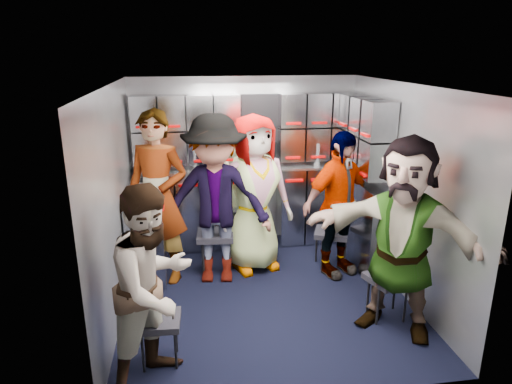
{
  "coord_description": "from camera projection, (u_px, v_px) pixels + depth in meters",
  "views": [
    {
      "loc": [
        -0.72,
        -4.1,
        2.4
      ],
      "look_at": [
        -0.04,
        0.35,
        0.99
      ],
      "focal_mm": 32.0,
      "sensor_mm": 36.0,
      "label": 1
    }
  ],
  "objects": [
    {
      "name": "floor",
      "position": [
        265.0,
        294.0,
        4.69
      ],
      "size": [
        3.0,
        3.0,
        0.0
      ],
      "primitive_type": "plane",
      "color": "black",
      "rests_on": "ground"
    },
    {
      "name": "wall_back",
      "position": [
        245.0,
        161.0,
        5.79
      ],
      "size": [
        2.8,
        0.04,
        2.1
      ],
      "primitive_type": "cube",
      "color": "gray",
      "rests_on": "ground"
    },
    {
      "name": "wall_left",
      "position": [
        115.0,
        204.0,
        4.18
      ],
      "size": [
        0.04,
        3.0,
        2.1
      ],
      "primitive_type": "cube",
      "color": "gray",
      "rests_on": "ground"
    },
    {
      "name": "wall_right",
      "position": [
        402.0,
        190.0,
        4.58
      ],
      "size": [
        0.04,
        3.0,
        2.1
      ],
      "primitive_type": "cube",
      "color": "gray",
      "rests_on": "ground"
    },
    {
      "name": "ceiling",
      "position": [
        266.0,
        85.0,
        4.07
      ],
      "size": [
        2.8,
        3.0,
        0.02
      ],
      "primitive_type": "cube",
      "color": "silver",
      "rests_on": "wall_back"
    },
    {
      "name": "cart_bank_back",
      "position": [
        248.0,
        207.0,
        5.76
      ],
      "size": [
        2.68,
        0.38,
        0.99
      ],
      "primitive_type": "cube",
      "color": "#9297A0",
      "rests_on": "ground"
    },
    {
      "name": "cart_bank_left",
      "position": [
        147.0,
        235.0,
        4.9
      ],
      "size": [
        0.38,
        0.76,
        0.99
      ],
      "primitive_type": "cube",
      "color": "#9297A0",
      "rests_on": "ground"
    },
    {
      "name": "counter",
      "position": [
        247.0,
        168.0,
        5.61
      ],
      "size": [
        2.68,
        0.42,
        0.03
      ],
      "primitive_type": "cube",
      "color": "#B6B8BD",
      "rests_on": "cart_bank_back"
    },
    {
      "name": "locker_bank_back",
      "position": [
        246.0,
        128.0,
        5.52
      ],
      "size": [
        2.68,
        0.28,
        0.82
      ],
      "primitive_type": "cube",
      "color": "#9297A0",
      "rests_on": "wall_back"
    },
    {
      "name": "locker_bank_right",
      "position": [
        365.0,
        135.0,
        5.09
      ],
      "size": [
        0.28,
        1.0,
        0.82
      ],
      "primitive_type": "cube",
      "color": "#9297A0",
      "rests_on": "wall_right"
    },
    {
      "name": "right_cabinet",
      "position": [
        362.0,
        221.0,
        5.29
      ],
      "size": [
        0.28,
        1.2,
        1.0
      ],
      "primitive_type": "cube",
      "color": "#9297A0",
      "rests_on": "ground"
    },
    {
      "name": "coffee_niche",
      "position": [
        260.0,
        129.0,
        5.61
      ],
      "size": [
        0.46,
        0.16,
        0.84
      ],
      "primitive_type": null,
      "color": "black",
      "rests_on": "wall_back"
    },
    {
      "name": "red_latch_strip",
      "position": [
        250.0,
        183.0,
        5.46
      ],
      "size": [
        2.6,
        0.02,
        0.03
      ],
      "primitive_type": "cube",
      "color": "#AF0203",
      "rests_on": "cart_bank_back"
    },
    {
      "name": "jump_seat_near_left",
      "position": [
        158.0,
        323.0,
        3.57
      ],
      "size": [
        0.35,
        0.34,
        0.4
      ],
      "rotation": [
        0.0,
        0.0,
        -0.05
      ],
      "color": "black",
      "rests_on": "ground"
    },
    {
      "name": "jump_seat_mid_left",
      "position": [
        215.0,
        237.0,
        5.06
      ],
      "size": [
        0.43,
        0.41,
        0.47
      ],
      "rotation": [
        0.0,
        0.0,
        -0.09
      ],
      "color": "black",
      "rests_on": "ground"
    },
    {
      "name": "jump_seat_center",
      "position": [
        252.0,
        228.0,
        5.34
      ],
      "size": [
        0.47,
        0.46,
        0.45
      ],
      "rotation": [
        0.0,
        0.0,
        -0.32
      ],
      "color": "black",
      "rests_on": "ground"
    },
    {
      "name": "jump_seat_mid_right",
      "position": [
        331.0,
        235.0,
        5.21
      ],
      "size": [
        0.46,
        0.45,
        0.43
      ],
      "rotation": [
        0.0,
        0.0,
        -0.37
      ],
      "color": "black",
      "rests_on": "ground"
    },
    {
      "name": "jump_seat_near_right",
      "position": [
        388.0,
        281.0,
        4.19
      ],
      "size": [
        0.45,
        0.43,
        0.42
      ],
      "rotation": [
        0.0,
        0.0,
        0.31
      ],
      "color": "black",
      "rests_on": "ground"
    },
    {
      "name": "attendant_standing",
      "position": [
        158.0,
        198.0,
        4.75
      ],
      "size": [
        0.79,
        0.67,
        1.85
      ],
      "primitive_type": "imported",
      "rotation": [
        0.0,
        0.0,
        -0.4
      ],
      "color": "black",
      "rests_on": "ground"
    },
    {
      "name": "attendant_arc_a",
      "position": [
        154.0,
        287.0,
        3.27
      ],
      "size": [
        0.93,
        0.95,
        1.55
      ],
      "primitive_type": "imported",
      "rotation": [
        0.0,
        0.0,
        0.87
      ],
      "color": "black",
      "rests_on": "ground"
    },
    {
      "name": "attendant_arc_b",
      "position": [
        215.0,
        201.0,
        4.74
      ],
      "size": [
        1.24,
        0.82,
        1.8
      ],
      "primitive_type": "imported",
      "rotation": [
        0.0,
        0.0,
        -0.13
      ],
      "color": "black",
      "rests_on": "ground"
    },
    {
      "name": "attendant_arc_c",
      "position": [
        254.0,
        194.0,
        5.03
      ],
      "size": [
        0.98,
        0.78,
        1.76
      ],
      "primitive_type": "imported",
      "rotation": [
        0.0,
        0.0,
        0.28
      ],
      "color": "black",
      "rests_on": "ground"
    },
    {
      "name": "attendant_arc_d",
      "position": [
        338.0,
        205.0,
        4.91
      ],
      "size": [
        1.02,
        0.75,
        1.61
      ],
      "primitive_type": "imported",
      "rotation": [
        0.0,
        0.0,
        0.43
      ],
      "color": "black",
      "rests_on": "ground"
    },
    {
      "name": "attendant_arc_e",
      "position": [
        402.0,
        238.0,
        3.87
      ],
      "size": [
        1.59,
        1.43,
        1.76
      ],
      "primitive_type": "imported",
      "rotation": [
        0.0,
        0.0,
        -0.69
      ],
      "color": "black",
      "rests_on": "ground"
    },
    {
      "name": "bottle_left",
      "position": [
        195.0,
        159.0,
        5.42
      ],
      "size": [
        0.07,
        0.07,
        0.25
      ],
      "primitive_type": "cylinder",
      "color": "white",
      "rests_on": "counter"
    },
    {
      "name": "bottle_mid",
      "position": [
        243.0,
        158.0,
        5.51
      ],
      "size": [
        0.06,
        0.06,
        0.24
      ],
      "primitive_type": "cylinder",
      "color": "white",
      "rests_on": "counter"
    },
    {
      "name": "bottle_right",
      "position": [
        317.0,
        154.0,
        5.64
      ],
      "size": [
        0.07,
        0.07,
        0.27
      ],
      "primitive_type": "cylinder",
      "color": "white",
      "rests_on": "counter"
    },
    {
      "name": "cup_left",
      "position": [
        226.0,
        164.0,
        5.49
      ],
      "size": [
        0.08,
        0.08,
        0.11
      ],
      "primitive_type": "cylinder",
      "color": "beige",
      "rests_on": "counter"
    },
    {
      "name": "cup_right",
      "position": [
        345.0,
        160.0,
        5.71
      ],
      "size": [
        0.09,
        0.09,
        0.09
      ],
      "primitive_type": "cylinder",
      "color": "beige",
      "rests_on": "counter"
    }
  ]
}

